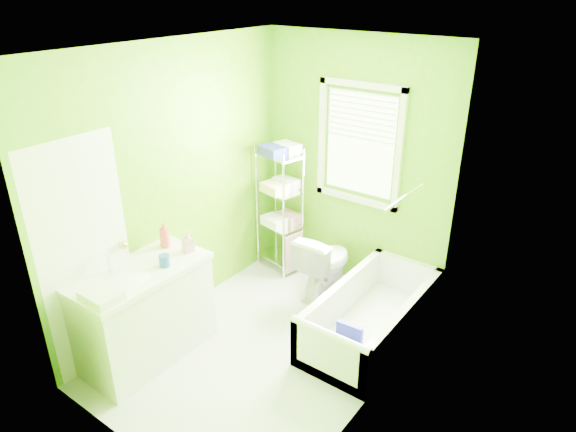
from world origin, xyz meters
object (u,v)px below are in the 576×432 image
Objects in this scene: bathtub at (369,323)px; vanity at (144,311)px; wire_shelf_unit at (281,196)px; toilet at (325,263)px.

vanity is at bearing -136.86° from bathtub.
vanity reaches higher than bathtub.
bathtub is 1.06× the size of wire_shelf_unit.
bathtub is 1.68m from wire_shelf_unit.
toilet is (-0.74, 0.38, 0.20)m from bathtub.
toilet is 0.88m from wire_shelf_unit.
wire_shelf_unit reaches higher than toilet.
wire_shelf_unit is (0.04, 1.90, 0.42)m from vanity.
bathtub is at bearing 151.03° from toilet.
toilet is 0.62× the size of vanity.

